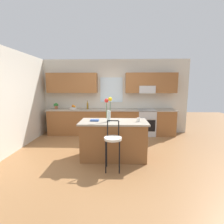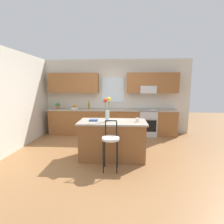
# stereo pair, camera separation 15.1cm
# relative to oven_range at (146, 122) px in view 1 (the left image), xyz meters

# --- Properties ---
(ground_plane) EXTENTS (14.00, 14.00, 0.00)m
(ground_plane) POSITION_rel_oven_range_xyz_m (-1.26, -1.68, -0.46)
(ground_plane) COLOR olive
(wall_left) EXTENTS (0.12, 4.60, 2.70)m
(wall_left) POSITION_rel_oven_range_xyz_m (-3.82, -1.38, 0.89)
(wall_left) COLOR beige
(wall_left) RESTS_ON ground
(back_wall_assembly) EXTENTS (5.60, 0.50, 2.70)m
(back_wall_assembly) POSITION_rel_oven_range_xyz_m (-1.24, 0.31, 1.05)
(back_wall_assembly) COLOR beige
(back_wall_assembly) RESTS_ON ground
(counter_run) EXTENTS (4.56, 0.64, 0.92)m
(counter_run) POSITION_rel_oven_range_xyz_m (-1.26, 0.02, 0.01)
(counter_run) COLOR brown
(counter_run) RESTS_ON ground
(sink_faucet) EXTENTS (0.02, 0.13, 0.23)m
(sink_faucet) POSITION_rel_oven_range_xyz_m (-1.28, 0.17, 0.60)
(sink_faucet) COLOR #B7BABC
(sink_faucet) RESTS_ON counter_run
(oven_range) EXTENTS (0.60, 0.64, 0.92)m
(oven_range) POSITION_rel_oven_range_xyz_m (0.00, 0.00, 0.00)
(oven_range) COLOR #B7BABC
(oven_range) RESTS_ON ground
(kitchen_island) EXTENTS (1.60, 0.77, 0.92)m
(kitchen_island) POSITION_rel_oven_range_xyz_m (-1.12, -2.01, 0.00)
(kitchen_island) COLOR brown
(kitchen_island) RESTS_ON ground
(bar_stool_near) EXTENTS (0.36, 0.36, 1.04)m
(bar_stool_near) POSITION_rel_oven_range_xyz_m (-1.12, -2.61, 0.18)
(bar_stool_near) COLOR black
(bar_stool_near) RESTS_ON ground
(flower_vase) EXTENTS (0.18, 0.11, 0.58)m
(flower_vase) POSITION_rel_oven_range_xyz_m (-1.24, -2.08, 0.76)
(flower_vase) COLOR silver
(flower_vase) RESTS_ON kitchen_island
(mug_ceramic) EXTENTS (0.08, 0.08, 0.09)m
(mug_ceramic) POSITION_rel_oven_range_xyz_m (-0.53, -2.05, 0.51)
(mug_ceramic) COLOR silver
(mug_ceramic) RESTS_ON kitchen_island
(cookbook) EXTENTS (0.20, 0.15, 0.03)m
(cookbook) POSITION_rel_oven_range_xyz_m (-1.58, -2.01, 0.48)
(cookbook) COLOR navy
(cookbook) RESTS_ON kitchen_island
(fruit_bowl_oranges) EXTENTS (0.24, 0.24, 0.16)m
(fruit_bowl_oranges) POSITION_rel_oven_range_xyz_m (-2.63, 0.03, 0.51)
(fruit_bowl_oranges) COLOR silver
(fruit_bowl_oranges) RESTS_ON counter_run
(bottle_olive_oil) EXTENTS (0.06, 0.06, 0.30)m
(bottle_olive_oil) POSITION_rel_oven_range_xyz_m (-2.11, 0.02, 0.58)
(bottle_olive_oil) COLOR olive
(bottle_olive_oil) RESTS_ON counter_run
(potted_plant_small) EXTENTS (0.18, 0.12, 0.22)m
(potted_plant_small) POSITION_rel_oven_range_xyz_m (-3.26, 0.03, 0.58)
(potted_plant_small) COLOR #9E5B3D
(potted_plant_small) RESTS_ON counter_run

